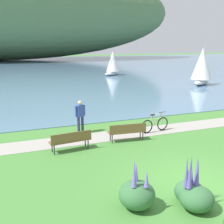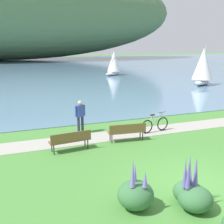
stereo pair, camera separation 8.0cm
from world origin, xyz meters
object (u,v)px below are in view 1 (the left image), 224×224
Objects in this scene: park_bench_near_camera at (71,140)px; bicycle_leaning_near_bench at (155,124)px; park_bench_further_along at (127,131)px; person_at_shoreline at (80,115)px; sailboat_toward_hillside at (113,63)px; sailboat_mid_bay at (202,66)px.

park_bench_near_camera is 1.05× the size of bicycle_leaning_near_bench.
park_bench_further_along is 2.72m from person_at_shoreline.
park_bench_near_camera is 0.50× the size of sailboat_toward_hillside.
park_bench_near_camera is 2.80m from park_bench_further_along.
bicycle_leaning_near_bench is at bearing 12.93° from park_bench_near_camera.
park_bench_further_along is at bearing -49.84° from person_at_shoreline.
bicycle_leaning_near_bench reaches higher than park_bench_near_camera.
sailboat_mid_bay is at bearing 38.07° from park_bench_near_camera.
person_at_shoreline is at bearing 130.16° from park_bench_further_along.
sailboat_mid_bay reaches higher than bicycle_leaning_near_bench.
person_at_shoreline is at bearing -114.87° from sailboat_toward_hillside.
sailboat_toward_hillside is at bearing 114.19° from sailboat_mid_bay.
park_bench_further_along is 20.27m from sailboat_mid_bay.
bicycle_leaning_near_bench is 3.94m from person_at_shoreline.
person_at_shoreline is 0.46× the size of sailboat_toward_hillside.
park_bench_near_camera and park_bench_further_along have the same top height.
sailboat_toward_hillside is (9.38, 26.01, 1.26)m from park_bench_further_along.
park_bench_further_along is 0.42× the size of sailboat_mid_bay.
park_bench_further_along is 1.05× the size of bicycle_leaning_near_bench.
sailboat_mid_bay is (17.73, 13.89, 1.56)m from park_bench_near_camera.
sailboat_toward_hillside is at bearing 65.17° from park_bench_near_camera.
bicycle_leaning_near_bench is 18.30m from sailboat_mid_bay.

